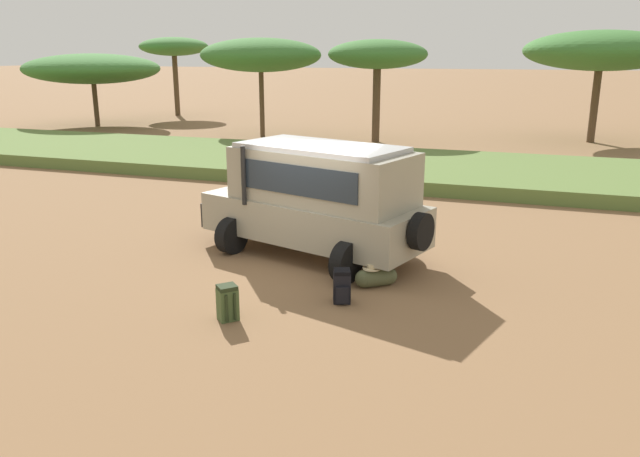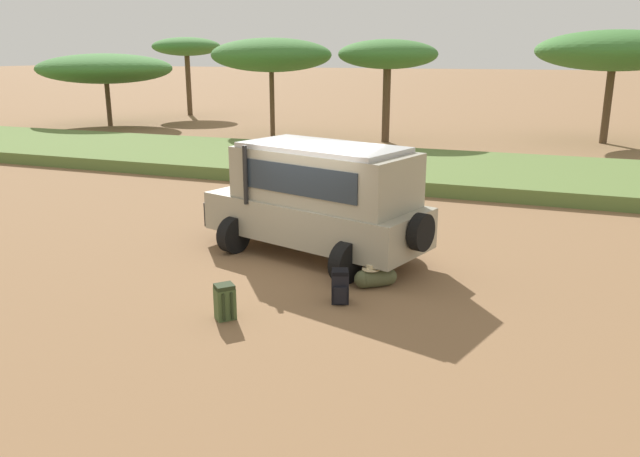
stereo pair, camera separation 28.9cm
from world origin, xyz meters
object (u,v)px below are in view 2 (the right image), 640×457
Objects in this scene: backpack_cluster_center at (340,287)px; acacia_tree_far_right at (614,51)px; acacia_tree_centre_back at (271,55)px; acacia_tree_left_mid at (186,47)px; backpack_beside_front_wheel at (225,302)px; acacia_tree_far_left at (105,69)px; acacia_tree_right_mid at (388,55)px; safari_vehicle at (319,198)px; duffel_bag_low_black_case at (375,277)px.

backpack_cluster_center is 24.54m from acacia_tree_far_right.
acacia_tree_centre_back is 16.50m from acacia_tree_far_right.
acacia_tree_far_right is (26.47, -5.07, -0.26)m from acacia_tree_left_mid.
backpack_beside_front_wheel is 0.12× the size of acacia_tree_left_mid.
acacia_tree_far_right reaches higher than acacia_tree_left_mid.
backpack_beside_front_wheel is at bearing -48.00° from acacia_tree_far_left.
acacia_tree_right_mid is at bearing -3.82° from acacia_tree_far_left.
acacia_tree_centre_back is 0.87× the size of acacia_tree_far_right.
acacia_tree_left_mid is (-19.65, 26.28, 3.31)m from safari_vehicle.
acacia_tree_left_mid reaches higher than safari_vehicle.
acacia_tree_centre_back is at bearing 117.79° from backpack_cluster_center.
acacia_tree_far_right is at bearing 72.18° from safari_vehicle.
acacia_tree_left_mid is (1.07, 7.26, 1.26)m from acacia_tree_far_left.
backpack_cluster_center reaches higher than duffel_bag_low_black_case.
acacia_tree_far_left is 7.45m from acacia_tree_left_mid.
safari_vehicle is at bearing -42.54° from acacia_tree_far_left.
acacia_tree_centre_back is 6.07m from acacia_tree_right_mid.
acacia_tree_far_left is 11.50m from acacia_tree_centre_back.
safari_vehicle is 18.36m from acacia_tree_right_mid.
backpack_cluster_center is 0.82× the size of duffel_bag_low_black_case.
safari_vehicle is 28.20m from acacia_tree_far_left.
backpack_beside_front_wheel is 3.02m from duffel_bag_low_black_case.
duffel_bag_low_black_case is 22.42m from acacia_tree_centre_back.
safari_vehicle is 1.04× the size of acacia_tree_left_mid.
safari_vehicle is at bearing 85.66° from backpack_beside_front_wheel.
acacia_tree_far_right reaches higher than acacia_tree_far_left.
acacia_tree_far_right is (5.15, 22.58, 4.17)m from duffel_bag_low_black_case.
acacia_tree_far_right reaches higher than safari_vehicle.
acacia_tree_far_left is at bearing 132.00° from backpack_beside_front_wheel.
acacia_tree_centre_back reaches higher than backpack_cluster_center.
acacia_tree_left_mid is at bearing 127.63° from duffel_bag_low_black_case.
acacia_tree_left_mid reaches higher than acacia_tree_far_left.
duffel_bag_low_black_case is at bearing -39.46° from safari_vehicle.
acacia_tree_far_right is at bearing -10.85° from acacia_tree_left_mid.
backpack_cluster_center is 0.12× the size of acacia_tree_left_mid.
acacia_tree_right_mid reaches higher than acacia_tree_far_left.
acacia_tree_left_mid reaches higher than acacia_tree_centre_back.
duffel_bag_low_black_case is (0.37, 0.98, -0.11)m from backpack_cluster_center.
acacia_tree_right_mid is at bearing 104.32° from duffel_bag_low_black_case.
backpack_cluster_center is 0.08× the size of acacia_tree_far_left.
safari_vehicle is 2.43m from duffel_bag_low_black_case.
acacia_tree_left_mid is 1.08× the size of acacia_tree_right_mid.
duffel_bag_low_black_case is (1.67, -1.37, -1.11)m from safari_vehicle.
backpack_beside_front_wheel is at bearing -94.34° from safari_vehicle.
safari_vehicle is 0.70× the size of acacia_tree_far_left.
acacia_tree_left_mid is at bearing 152.81° from acacia_tree_right_mid.
duffel_bag_low_black_case is at bearing 69.15° from backpack_cluster_center.
acacia_tree_centre_back is at bearing -167.97° from acacia_tree_far_right.
acacia_tree_far_right is (7.10, 24.89, 4.05)m from backpack_beside_front_wheel.
acacia_tree_right_mid is at bearing -27.19° from acacia_tree_left_mid.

